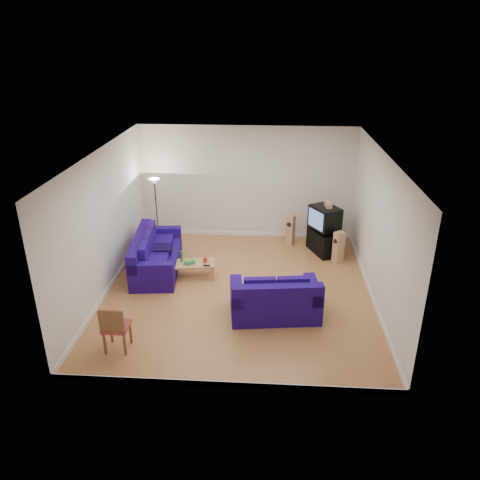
# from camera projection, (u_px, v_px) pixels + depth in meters

# --- Properties ---
(room) EXTENTS (6.01, 6.51, 3.21)m
(room) POSITION_uv_depth(u_px,v_px,m) (239.00, 229.00, 10.17)
(room) COLOR brown
(room) RESTS_ON ground
(sofa_three_seat) EXTENTS (1.26, 2.48, 0.92)m
(sofa_three_seat) POSITION_uv_depth(u_px,v_px,m) (154.00, 257.00, 11.61)
(sofa_three_seat) COLOR #1A0A52
(sofa_three_seat) RESTS_ON ground
(sofa_loveseat) EXTENTS (1.93, 1.23, 0.91)m
(sofa_loveseat) POSITION_uv_depth(u_px,v_px,m) (275.00, 302.00, 9.67)
(sofa_loveseat) COLOR #1A0A52
(sofa_loveseat) RESTS_ON ground
(coffee_table) EXTENTS (1.11, 0.67, 0.38)m
(coffee_table) POSITION_uv_depth(u_px,v_px,m) (192.00, 265.00, 11.27)
(coffee_table) COLOR tan
(coffee_table) RESTS_ON ground
(bottle) EXTENTS (0.07, 0.07, 0.27)m
(bottle) POSITION_uv_depth(u_px,v_px,m) (181.00, 256.00, 11.27)
(bottle) COLOR #197233
(bottle) RESTS_ON coffee_table
(tissue_box) EXTENTS (0.27, 0.23, 0.10)m
(tissue_box) POSITION_uv_depth(u_px,v_px,m) (190.00, 262.00, 11.17)
(tissue_box) COLOR green
(tissue_box) RESTS_ON coffee_table
(red_canister) EXTENTS (0.12, 0.12, 0.14)m
(red_canister) POSITION_uv_depth(u_px,v_px,m) (205.00, 260.00, 11.24)
(red_canister) COLOR red
(red_canister) RESTS_ON coffee_table
(remote) EXTENTS (0.17, 0.06, 0.02)m
(remote) POSITION_uv_depth(u_px,v_px,m) (207.00, 266.00, 11.09)
(remote) COLOR black
(remote) RESTS_ON coffee_table
(tv_stand) EXTENTS (0.90, 1.14, 0.62)m
(tv_stand) POSITION_uv_depth(u_px,v_px,m) (324.00, 242.00, 12.59)
(tv_stand) COLOR black
(tv_stand) RESTS_ON ground
(av_receiver) EXTENTS (0.54, 0.57, 0.10)m
(av_receiver) POSITION_uv_depth(u_px,v_px,m) (325.00, 229.00, 12.43)
(av_receiver) COLOR black
(av_receiver) RESTS_ON tv_stand
(television) EXTENTS (0.88, 0.95, 0.60)m
(television) POSITION_uv_depth(u_px,v_px,m) (325.00, 218.00, 12.25)
(television) COLOR black
(television) RESTS_ON av_receiver
(centre_speaker) EXTENTS (0.18, 0.37, 0.13)m
(centre_speaker) POSITION_uv_depth(u_px,v_px,m) (328.00, 204.00, 12.12)
(centre_speaker) COLOR tan
(centre_speaker) RESTS_ON television
(speaker_left) EXTENTS (0.28, 0.31, 0.87)m
(speaker_left) POSITION_uv_depth(u_px,v_px,m) (290.00, 230.00, 13.00)
(speaker_left) COLOR tan
(speaker_left) RESTS_ON ground
(speaker_right) EXTENTS (0.31, 0.30, 0.84)m
(speaker_right) POSITION_uv_depth(u_px,v_px,m) (338.00, 247.00, 11.98)
(speaker_right) COLOR tan
(speaker_right) RESTS_ON ground
(floor_lamp) EXTENTS (0.32, 0.32, 1.88)m
(floor_lamp) POSITION_uv_depth(u_px,v_px,m) (155.00, 190.00, 12.64)
(floor_lamp) COLOR black
(floor_lamp) RESTS_ON ground
(dining_chair) EXTENTS (0.46, 0.46, 0.96)m
(dining_chair) POSITION_uv_depth(u_px,v_px,m) (115.00, 326.00, 8.53)
(dining_chair) COLOR brown
(dining_chair) RESTS_ON ground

